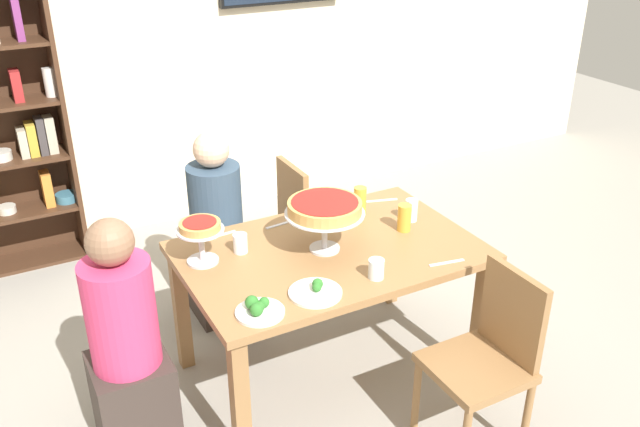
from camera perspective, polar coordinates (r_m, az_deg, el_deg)
ground_plane at (r=3.73m, az=0.75°, el=-12.98°), size 12.00×12.00×0.00m
rear_partition at (r=5.02m, az=-11.82°, el=14.74°), size 8.00×0.12×2.80m
dining_table at (r=3.36m, az=0.81°, el=-4.43°), size 1.43×0.93×0.74m
diner_far_left at (r=3.95m, az=-8.60°, el=-2.21°), size 0.34×0.34×1.15m
diner_head_west at (r=3.15m, az=-15.95°, el=-11.29°), size 0.34×0.34×1.15m
chair_far_right at (r=4.14m, az=-0.92°, el=-0.60°), size 0.40×0.40×0.87m
chair_near_right at (r=3.14m, az=14.07°, el=-11.34°), size 0.40×0.40×0.87m
deep_dish_pizza_stand at (r=3.20m, az=0.40°, el=0.34°), size 0.39×0.39×0.26m
personal_pizza_stand at (r=3.17m, az=-10.05°, el=-1.54°), size 0.22×0.22×0.21m
salad_plate_near_diner at (r=2.96m, az=-0.37°, el=-6.58°), size 0.24×0.24×0.06m
salad_plate_far_diner at (r=3.62m, az=0.26°, el=0.00°), size 0.23×0.23×0.07m
salad_plate_spare at (r=2.84m, az=-5.22°, el=-8.01°), size 0.21×0.21×0.07m
beer_glass_amber_tall at (r=3.63m, az=3.39°, el=1.09°), size 0.07×0.07×0.15m
beer_glass_amber_short at (r=3.48m, az=7.13°, el=-0.36°), size 0.07×0.07×0.14m
water_glass_clear_near at (r=3.28m, az=-6.74°, el=-2.51°), size 0.07×0.07×0.10m
water_glass_clear_far at (r=3.07m, az=4.76°, el=-4.68°), size 0.07×0.07×0.09m
water_glass_clear_spare at (r=3.59m, az=7.71°, el=0.28°), size 0.07×0.07×0.12m
cutlery_fork_near at (r=3.24m, az=10.64°, el=-4.10°), size 0.18×0.05×0.00m
cutlery_knife_near at (r=3.82m, az=5.23°, el=1.12°), size 0.18×0.07×0.00m
cutlery_fork_far at (r=3.54m, az=-3.30°, el=-0.90°), size 0.18×0.03×0.00m
cutlery_knife_far at (r=3.46m, az=-8.49°, el=-1.84°), size 0.18×0.03×0.00m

